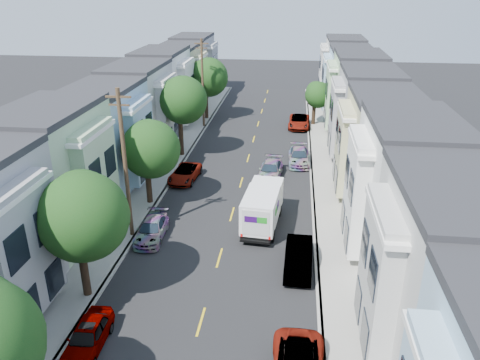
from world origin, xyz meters
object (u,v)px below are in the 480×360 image
Objects in this scene: tree_e at (208,77)px; parked_left_d at (185,174)px; lead_sedan at (270,170)px; parked_left_b at (88,337)px; fedex_truck at (263,206)px; parked_right_b at (298,258)px; parked_left_c at (152,229)px; tree_far_r at (317,95)px; parked_right_c at (299,157)px; parked_right_d at (299,122)px; tree_d at (182,100)px; tree_b at (82,217)px; tree_c at (150,149)px; utility_pole_near at (125,166)px; utility_pole_far at (203,84)px.

tree_e reaches higher than parked_left_d.
lead_sedan reaches higher than parked_left_b.
fedex_truck reaches higher than parked_right_b.
tree_e is 1.80× the size of parked_left_c.
parked_right_b is at bearing -93.69° from tree_far_r.
parked_right_b reaches higher than parked_right_c.
parked_right_d is at bearing 89.00° from fedex_truck.
tree_e is at bearing 90.00° from tree_d.
tree_d is 16.50m from fedex_truck.
tree_e reaches higher than parked_right_b.
lead_sedan is 13.59m from parked_left_c.
parked_right_c reaches higher than parked_left_c.
tree_b is 1.74× the size of parked_left_c.
tree_d is at bearing 174.80° from parked_right_c.
lead_sedan is 1.11× the size of parked_left_b.
tree_c is 1.45× the size of parked_right_c.
tree_d is 1.72× the size of parked_right_c.
tree_c is 10.88m from tree_d.
fedex_truck is 5.73m from parked_right_b.
tree_b is at bearing -90.00° from tree_c.
tree_c reaches higher than parked_right_d.
utility_pole_near is at bearing -110.60° from parked_right_d.
tree_far_r is 0.52× the size of utility_pole_near.
parked_left_b is (1.40, -26.34, -4.93)m from tree_d.
utility_pole_near is 9.70m from fedex_truck.
tree_b is 11.73m from tree_c.
tree_b is 1.41× the size of parked_right_d.
fedex_truck is 7.74m from parked_left_c.
parked_right_d is (2.54, 24.57, -0.84)m from fedex_truck.
parked_right_c is at bearing 32.69° from parked_left_d.
tree_far_r is 40.62m from parked_left_b.
utility_pole_near is 2.21× the size of parked_right_b.
parked_left_b is at bearing -85.63° from parked_left_d.
utility_pole_far reaches higher than fedex_truck.
parked_left_c is (-7.32, -11.45, -0.05)m from lead_sedan.
tree_b is at bearing -128.69° from fedex_truck.
tree_d is 16.52m from parked_right_d.
tree_e reaches higher than tree_c.
lead_sedan is at bearing 94.52° from fedex_truck.
fedex_truck is at bearing -41.26° from parked_left_d.
parked_right_c is at bearing -51.89° from tree_e.
tree_e reaches higher than parked_left_c.
tree_e is 0.76× the size of utility_pole_far.
lead_sedan is at bearing -59.12° from utility_pole_far.
tree_c is 11.41m from lead_sedan.
parked_left_c is at bearing 77.97° from tree_b.
tree_b is 0.73× the size of utility_pole_far.
parked_right_c is at bearing 83.59° from fedex_truck.
utility_pole_far is (0.00, 26.00, 0.00)m from utility_pole_near.
utility_pole_far reaches higher than parked_left_d.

